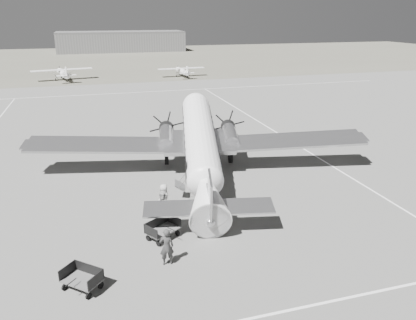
{
  "coord_description": "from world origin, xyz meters",
  "views": [
    {
      "loc": [
        -6.99,
        -26.67,
        12.03
      ],
      "look_at": [
        0.68,
        -0.49,
        2.2
      ],
      "focal_mm": 35.0,
      "sensor_mm": 36.0,
      "label": 1
    }
  ],
  "objects_px": {
    "passenger": "(164,198)",
    "baggage_cart_near": "(163,230)",
    "baggage_cart_far": "(82,280)",
    "light_plane_right": "(182,72)",
    "ramp_agent": "(164,206)",
    "ground_crew": "(167,247)",
    "dc3_airliner": "(201,146)",
    "hangar_main": "(121,41)",
    "light_plane_left": "(63,74)"
  },
  "relations": [
    {
      "from": "baggage_cart_far",
      "to": "ramp_agent",
      "type": "bearing_deg",
      "value": 91.06
    },
    {
      "from": "baggage_cart_near",
      "to": "ground_crew",
      "type": "bearing_deg",
      "value": -127.46
    },
    {
      "from": "ground_crew",
      "to": "passenger",
      "type": "height_order",
      "value": "ground_crew"
    },
    {
      "from": "hangar_main",
      "to": "light_plane_left",
      "type": "bearing_deg",
      "value": -104.72
    },
    {
      "from": "ground_crew",
      "to": "dc3_airliner",
      "type": "bearing_deg",
      "value": -112.55
    },
    {
      "from": "light_plane_right",
      "to": "ramp_agent",
      "type": "relative_size",
      "value": 4.87
    },
    {
      "from": "ground_crew",
      "to": "ramp_agent",
      "type": "relative_size",
      "value": 1.01
    },
    {
      "from": "light_plane_right",
      "to": "light_plane_left",
      "type": "bearing_deg",
      "value": 172.06
    },
    {
      "from": "dc3_airliner",
      "to": "baggage_cart_near",
      "type": "distance_m",
      "value": 9.44
    },
    {
      "from": "light_plane_right",
      "to": "baggage_cart_far",
      "type": "bearing_deg",
      "value": -110.15
    },
    {
      "from": "light_plane_right",
      "to": "ramp_agent",
      "type": "distance_m",
      "value": 61.17
    },
    {
      "from": "passenger",
      "to": "baggage_cart_near",
      "type": "bearing_deg",
      "value": 172.0
    },
    {
      "from": "baggage_cart_far",
      "to": "ground_crew",
      "type": "height_order",
      "value": "ground_crew"
    },
    {
      "from": "passenger",
      "to": "light_plane_left",
      "type": "bearing_deg",
      "value": 12.11
    },
    {
      "from": "hangar_main",
      "to": "baggage_cart_far",
      "type": "distance_m",
      "value": 130.69
    },
    {
      "from": "hangar_main",
      "to": "ramp_agent",
      "type": "xyz_separation_m",
      "value": [
        -8.32,
        -124.46,
        -2.31
      ]
    },
    {
      "from": "ground_crew",
      "to": "ramp_agent",
      "type": "bearing_deg",
      "value": -97.18
    },
    {
      "from": "hangar_main",
      "to": "light_plane_right",
      "type": "height_order",
      "value": "hangar_main"
    },
    {
      "from": "dc3_airliner",
      "to": "baggage_cart_near",
      "type": "bearing_deg",
      "value": -106.91
    },
    {
      "from": "baggage_cart_far",
      "to": "ground_crew",
      "type": "distance_m",
      "value": 4.27
    },
    {
      "from": "light_plane_right",
      "to": "ramp_agent",
      "type": "bearing_deg",
      "value": -107.3
    },
    {
      "from": "dc3_airliner",
      "to": "hangar_main",
      "type": "bearing_deg",
      "value": 99.88
    },
    {
      "from": "hangar_main",
      "to": "ground_crew",
      "type": "xyz_separation_m",
      "value": [
        -9.01,
        -129.1,
        -2.3
      ]
    },
    {
      "from": "ground_crew",
      "to": "passenger",
      "type": "relative_size",
      "value": 1.08
    },
    {
      "from": "light_plane_right",
      "to": "baggage_cart_far",
      "type": "distance_m",
      "value": 67.8
    },
    {
      "from": "light_plane_right",
      "to": "baggage_cart_far",
      "type": "relative_size",
      "value": 5.21
    },
    {
      "from": "baggage_cart_far",
      "to": "passenger",
      "type": "bearing_deg",
      "value": 95.37
    },
    {
      "from": "baggage_cart_far",
      "to": "passenger",
      "type": "distance_m",
      "value": 8.54
    },
    {
      "from": "ramp_agent",
      "to": "dc3_airliner",
      "type": "bearing_deg",
      "value": 1.09
    },
    {
      "from": "ground_crew",
      "to": "baggage_cart_far",
      "type": "bearing_deg",
      "value": 13.54
    },
    {
      "from": "light_plane_right",
      "to": "passenger",
      "type": "bearing_deg",
      "value": -107.35
    },
    {
      "from": "baggage_cart_far",
      "to": "ramp_agent",
      "type": "relative_size",
      "value": 0.94
    },
    {
      "from": "baggage_cart_far",
      "to": "ground_crew",
      "type": "relative_size",
      "value": 0.92
    },
    {
      "from": "light_plane_left",
      "to": "passenger",
      "type": "distance_m",
      "value": 60.53
    },
    {
      "from": "dc3_airliner",
      "to": "ramp_agent",
      "type": "bearing_deg",
      "value": -111.87
    },
    {
      "from": "hangar_main",
      "to": "baggage_cart_far",
      "type": "relative_size",
      "value": 22.68
    },
    {
      "from": "baggage_cart_far",
      "to": "ramp_agent",
      "type": "xyz_separation_m",
      "value": [
        4.84,
        5.54,
        0.47
      ]
    },
    {
      "from": "light_plane_right",
      "to": "baggage_cart_near",
      "type": "bearing_deg",
      "value": -107.24
    },
    {
      "from": "baggage_cart_near",
      "to": "ground_crew",
      "type": "height_order",
      "value": "ground_crew"
    },
    {
      "from": "baggage_cart_near",
      "to": "dc3_airliner",
      "type": "bearing_deg",
      "value": 29.24
    },
    {
      "from": "hangar_main",
      "to": "baggage_cart_far",
      "type": "height_order",
      "value": "hangar_main"
    },
    {
      "from": "light_plane_left",
      "to": "passenger",
      "type": "height_order",
      "value": "light_plane_left"
    },
    {
      "from": "ramp_agent",
      "to": "ground_crew",
      "type": "bearing_deg",
      "value": -153.55
    },
    {
      "from": "baggage_cart_far",
      "to": "passenger",
      "type": "relative_size",
      "value": 1.0
    },
    {
      "from": "hangar_main",
      "to": "dc3_airliner",
      "type": "distance_m",
      "value": 118.57
    },
    {
      "from": "ramp_agent",
      "to": "passenger",
      "type": "distance_m",
      "value": 1.32
    },
    {
      "from": "light_plane_left",
      "to": "ground_crew",
      "type": "distance_m",
      "value": 66.29
    },
    {
      "from": "baggage_cart_near",
      "to": "light_plane_right",
      "type": "bearing_deg",
      "value": 44.25
    },
    {
      "from": "ground_crew",
      "to": "light_plane_left",
      "type": "bearing_deg",
      "value": -82.11
    },
    {
      "from": "passenger",
      "to": "baggage_cart_far",
      "type": "bearing_deg",
      "value": 147.15
    }
  ]
}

